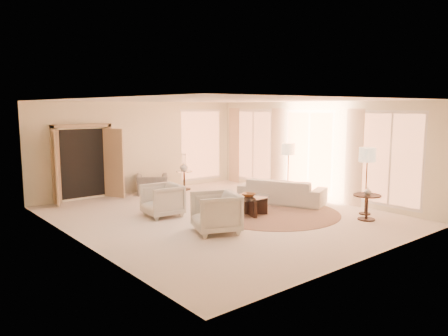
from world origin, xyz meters
TOP-DOWN VIEW (x-y plane):
  - room at (0.00, 0.00)m, footprint 7.04×8.04m
  - windows_right at (3.45, 0.10)m, footprint 0.10×6.40m
  - window_back_corner at (2.30, 3.95)m, footprint 1.70×0.10m
  - curtains_right at (3.40, 1.00)m, footprint 0.06×5.20m
  - french_doors at (-1.90, 3.82)m, footprint 1.95×0.66m
  - area_rug at (1.15, -0.59)m, footprint 4.25×4.25m
  - sofa at (2.18, 0.05)m, footprint 1.80×2.50m
  - armchair_left at (-1.15, 0.88)m, footprint 0.87×0.92m
  - armchair_right at (-1.00, -1.03)m, footprint 1.14×1.17m
  - accent_chair at (0.02, 3.40)m, footprint 1.09×0.98m
  - coffee_table at (0.60, -0.33)m, footprint 1.46×1.46m
  - end_table at (2.38, -2.48)m, footprint 0.64×0.64m
  - side_table at (1.20, 3.40)m, footprint 0.52×0.52m
  - floor_lamp_near at (2.90, 0.48)m, footprint 0.39×0.39m
  - floor_lamp_far at (2.83, -2.15)m, footprint 0.40×0.40m
  - bowl at (0.60, -0.33)m, footprint 0.43×0.43m
  - end_vase at (2.38, -2.48)m, footprint 0.20×0.20m
  - side_vase at (1.20, 3.40)m, footprint 0.30×0.30m

SIDE VIEW (x-z plane):
  - area_rug at x=1.15m, z-range 0.00..0.01m
  - coffee_table at x=0.60m, z-range 0.06..0.51m
  - sofa at x=2.18m, z-range 0.00..0.68m
  - side_table at x=1.20m, z-range 0.06..0.67m
  - accent_chair at x=0.02m, z-range 0.00..0.80m
  - end_table at x=2.38m, z-range 0.11..0.72m
  - armchair_left at x=-1.15m, z-range 0.00..0.87m
  - armchair_right at x=-1.00m, z-range 0.00..0.94m
  - bowl at x=0.60m, z-range 0.45..0.53m
  - end_vase at x=2.38m, z-range 0.60..0.78m
  - side_vase at x=1.20m, z-range 0.60..0.88m
  - french_doors at x=-1.90m, z-range -0.01..2.15m
  - curtains_right at x=3.40m, z-range 0.00..2.60m
  - windows_right at x=3.45m, z-range 0.15..2.55m
  - window_back_corner at x=2.30m, z-range 0.15..2.55m
  - floor_lamp_near at x=2.90m, z-range 0.56..2.15m
  - room at x=0.00m, z-range -0.02..2.81m
  - floor_lamp_far at x=2.83m, z-range 0.58..2.24m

